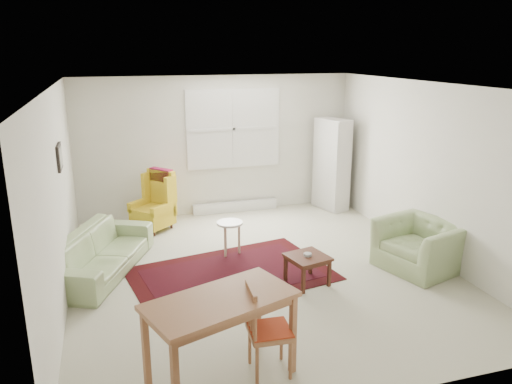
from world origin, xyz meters
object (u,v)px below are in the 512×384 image
object	(u,v)px
desk	(222,340)
desk_chair	(270,329)
stool	(230,238)
coffee_table	(307,270)
wingback_chair	(152,201)
cabinet	(332,164)
armchair	(420,241)
sofa	(100,244)

from	to	relation	value
desk	desk_chair	bearing A→B (deg)	1.27
stool	desk_chair	bearing A→B (deg)	-96.31
coffee_table	desk	size ratio (longest dim) A/B	0.36
wingback_chair	desk_chair	xyz separation A→B (m)	(0.68, -4.23, -0.06)
coffee_table	cabinet	world-z (taller)	cabinet
armchair	coffee_table	world-z (taller)	armchair
sofa	cabinet	size ratio (longest dim) A/B	1.17
sofa	desk	world-z (taller)	desk
desk	stool	bearing A→B (deg)	74.78
desk	desk_chair	xyz separation A→B (m)	(0.46, 0.01, 0.03)
coffee_table	stool	size ratio (longest dim) A/B	0.94
wingback_chair	coffee_table	world-z (taller)	wingback_chair
wingback_chair	desk_chair	world-z (taller)	wingback_chair
cabinet	desk	distance (m)	5.50
sofa	wingback_chair	world-z (taller)	wingback_chair
armchair	wingback_chair	bearing A→B (deg)	-144.90
stool	desk_chair	distance (m)	2.86
coffee_table	desk	distance (m)	2.21
desk	wingback_chair	bearing A→B (deg)	92.95
coffee_table	desk_chair	bearing A→B (deg)	-122.90
cabinet	armchair	bearing A→B (deg)	-107.22
sofa	cabinet	distance (m)	4.57
desk_chair	wingback_chair	bearing A→B (deg)	12.95
cabinet	sofa	bearing A→B (deg)	-174.72
wingback_chair	coffee_table	bearing A→B (deg)	-8.53
stool	desk_chair	world-z (taller)	desk_chair
sofa	wingback_chair	xyz separation A→B (m)	(0.83, 1.50, 0.10)
desk_chair	cabinet	bearing A→B (deg)	-27.21
wingback_chair	coffee_table	xyz separation A→B (m)	(1.71, -2.63, -0.31)
wingback_chair	cabinet	world-z (taller)	cabinet
cabinet	stool	bearing A→B (deg)	-162.66
wingback_chair	stool	size ratio (longest dim) A/B	1.97
coffee_table	desk_chair	xyz separation A→B (m)	(-1.04, -1.60, 0.25)
coffee_table	stool	distance (m)	1.43
sofa	wingback_chair	distance (m)	1.71
armchair	desk	size ratio (longest dim) A/B	0.78
sofa	armchair	world-z (taller)	armchair
wingback_chair	cabinet	xyz separation A→B (m)	(3.37, 0.24, 0.35)
wingback_chair	sofa	bearing A→B (deg)	-70.65
coffee_table	sofa	bearing A→B (deg)	155.99
cabinet	desk	xyz separation A→B (m)	(-3.15, -4.48, -0.44)
sofa	armchair	distance (m)	4.35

